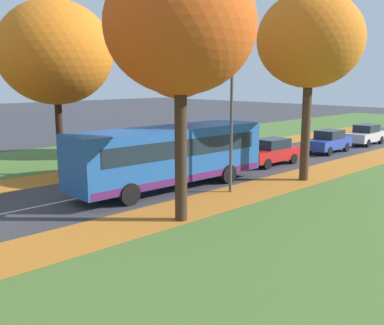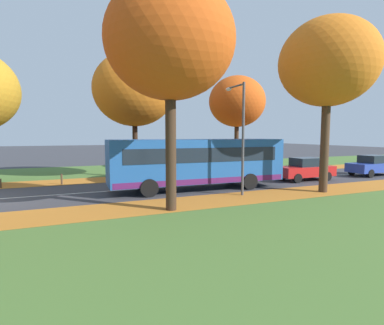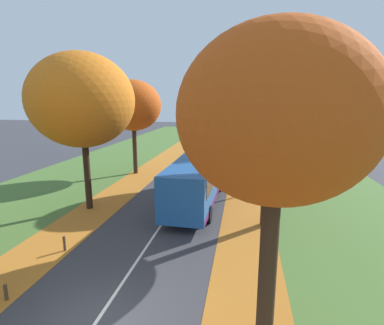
% 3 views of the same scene
% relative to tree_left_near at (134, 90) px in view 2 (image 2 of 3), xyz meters
% --- Properties ---
extents(grass_verge_left, '(12.00, 90.00, 0.01)m').
position_rel_tree_left_near_xyz_m(grass_verge_left, '(-4.07, 10.80, -6.63)').
color(grass_verge_left, '#476B2D').
rests_on(grass_verge_left, ground).
extents(leaf_litter_left, '(2.80, 60.00, 0.00)m').
position_rel_tree_left_near_xyz_m(leaf_litter_left, '(0.53, 4.80, -6.62)').
color(leaf_litter_left, '#B26B23').
rests_on(leaf_litter_left, grass_verge_left).
extents(leaf_litter_right, '(2.80, 60.00, 0.00)m').
position_rel_tree_left_near_xyz_m(leaf_litter_right, '(9.73, 4.80, -6.62)').
color(leaf_litter_right, '#B26B23').
rests_on(leaf_litter_right, grass_verge_right).
extents(road_centre_line, '(0.12, 80.00, 0.01)m').
position_rel_tree_left_near_xyz_m(road_centre_line, '(5.13, 10.80, -6.63)').
color(road_centre_line, silver).
rests_on(road_centre_line, ground).
extents(tree_left_near, '(6.12, 6.12, 9.40)m').
position_rel_tree_left_near_xyz_m(tree_left_near, '(0.00, 0.00, 0.00)').
color(tree_left_near, black).
rests_on(tree_left_near, ground).
extents(tree_left_mid, '(4.96, 4.96, 8.40)m').
position_rel_tree_left_near_xyz_m(tree_left_mid, '(-0.36, 9.17, -0.49)').
color(tree_left_mid, '#382619').
rests_on(tree_left_mid, ground).
extents(tree_right_near, '(5.41, 5.41, 9.56)m').
position_rel_tree_left_near_xyz_m(tree_right_near, '(10.66, -0.74, 0.46)').
color(tree_right_near, '#382619').
rests_on(tree_right_near, ground).
extents(tree_right_mid, '(5.32, 5.32, 9.60)m').
position_rel_tree_left_near_xyz_m(tree_right_mid, '(10.13, 8.56, 0.54)').
color(tree_right_mid, '#422D1E').
rests_on(tree_right_mid, ground).
extents(bollard_second, '(0.12, 0.12, 0.58)m').
position_rel_tree_left_near_xyz_m(bollard_second, '(1.62, -8.64, -6.34)').
color(bollard_second, '#4C3823').
rests_on(bollard_second, ground).
extents(bollard_third, '(0.12, 0.12, 0.70)m').
position_rel_tree_left_near_xyz_m(bollard_third, '(1.62, -5.22, -6.28)').
color(bollard_third, '#4C3823').
rests_on(bollard_third, ground).
extents(streetlamp_right, '(1.89, 0.28, 6.00)m').
position_rel_tree_left_near_xyz_m(streetlamp_right, '(8.80, 3.82, -2.90)').
color(streetlamp_right, '#47474C').
rests_on(streetlamp_right, ground).
extents(bus, '(2.88, 10.47, 2.98)m').
position_rel_tree_left_near_xyz_m(bus, '(6.54, 2.31, -4.93)').
color(bus, '#1E5199').
rests_on(bus, ground).
extents(car_red_lead, '(1.89, 4.25, 1.62)m').
position_rel_tree_left_near_xyz_m(car_red_lead, '(6.32, 10.84, -5.82)').
color(car_red_lead, '#B21919').
rests_on(car_red_lead, ground).
extents(car_blue_following, '(1.90, 4.26, 1.62)m').
position_rel_tree_left_near_xyz_m(car_blue_following, '(6.40, 17.68, -5.82)').
color(car_blue_following, '#233D9E').
rests_on(car_blue_following, ground).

